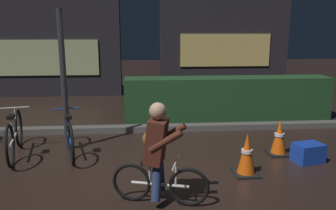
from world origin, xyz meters
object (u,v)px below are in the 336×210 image
Objects in this scene: parked_bike_left_mid at (15,135)px; traffic_cone_near at (247,155)px; cyclist at (158,153)px; street_post at (64,82)px; parked_bike_center_left at (69,135)px; traffic_cone_far at (279,138)px; blue_crate at (308,153)px.

traffic_cone_near is at bearing -118.20° from parked_bike_left_mid.
traffic_cone_near is 0.50× the size of cyclist.
street_post is 1.93× the size of cyclist.
parked_bike_center_left is 3.53m from traffic_cone_far.
parked_bike_left_mid is at bearing 176.33° from traffic_cone_far.
street_post is 0.90m from parked_bike_center_left.
traffic_cone_far is at bearing -105.61° from parked_bike_left_mid.
parked_bike_center_left is at bearing 158.83° from traffic_cone_near.
cyclist is at bearing -155.58° from blue_crate.
cyclist is (1.41, -1.76, 0.29)m from parked_bike_center_left.
traffic_cone_far reaches higher than blue_crate.
traffic_cone_far is 0.51m from blue_crate.
parked_bike_left_mid is 1.05× the size of parked_bike_center_left.
blue_crate is (0.33, -0.37, -0.14)m from traffic_cone_far.
street_post is 3.22m from traffic_cone_near.
parked_bike_center_left is 2.27m from cyclist.
parked_bike_center_left is at bearing 143.71° from cyclist.
traffic_cone_far is 0.48× the size of cyclist.
blue_crate is at bearing -115.24° from parked_bike_center_left.
traffic_cone_near is (3.60, -1.05, -0.05)m from parked_bike_left_mid.
parked_bike_center_left is at bearing -101.76° from parked_bike_left_mid.
street_post is 3.86× the size of traffic_cone_near.
cyclist is at bearing -53.40° from street_post.
street_post is 4.00× the size of traffic_cone_far.
parked_bike_left_mid reaches higher than parked_bike_center_left.
parked_bike_center_left reaches higher than traffic_cone_near.
parked_bike_left_mid is 0.88m from parked_bike_center_left.
cyclist is at bearing -156.99° from parked_bike_center_left.
parked_bike_left_mid is at bearing 157.56° from cyclist.
parked_bike_left_mid is (-0.80, -0.25, -0.85)m from street_post.
parked_bike_left_mid is 4.41m from traffic_cone_far.
cyclist reaches higher than parked_bike_left_mid.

